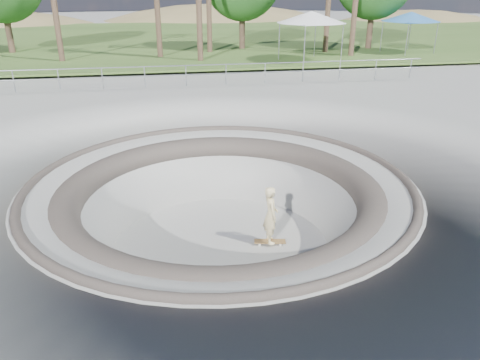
% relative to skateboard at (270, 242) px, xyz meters
% --- Properties ---
extents(ground, '(180.00, 180.00, 0.00)m').
position_rel_skateboard_xyz_m(ground, '(-1.36, 0.23, 1.83)').
color(ground, '#969691').
rests_on(ground, ground).
extents(skate_bowl, '(14.00, 14.00, 4.10)m').
position_rel_skateboard_xyz_m(skate_bowl, '(-1.36, 0.23, -0.00)').
color(skate_bowl, '#969691').
rests_on(skate_bowl, ground).
extents(grass_strip, '(180.00, 36.00, 0.12)m').
position_rel_skateboard_xyz_m(grass_strip, '(-1.36, 34.23, 2.05)').
color(grass_strip, '#3B5823').
rests_on(grass_strip, ground).
extents(distant_hills, '(103.20, 45.00, 28.60)m').
position_rel_skateboard_xyz_m(distant_hills, '(2.42, 57.40, -5.19)').
color(distant_hills, brown).
rests_on(distant_hills, ground).
extents(safety_railing, '(25.00, 0.06, 1.03)m').
position_rel_skateboard_xyz_m(safety_railing, '(-1.36, 12.23, 2.52)').
color(safety_railing, '#969A9E').
rests_on(safety_railing, ground).
extents(skateboard, '(0.91, 0.40, 0.09)m').
position_rel_skateboard_xyz_m(skateboard, '(0.00, 0.00, 0.00)').
color(skateboard, olive).
rests_on(skateboard, ground).
extents(skater, '(0.40, 0.61, 1.67)m').
position_rel_skateboard_xyz_m(skater, '(-0.00, 0.00, 0.85)').
color(skater, beige).
rests_on(skater, skateboard).
extents(canopy_white, '(5.72, 5.72, 3.03)m').
position_rel_skateboard_xyz_m(canopy_white, '(6.94, 18.23, 4.76)').
color(canopy_white, '#969A9E').
rests_on(canopy_white, ground).
extents(canopy_blue, '(5.35, 5.35, 2.78)m').
position_rel_skateboard_xyz_m(canopy_blue, '(15.05, 20.75, 4.54)').
color(canopy_blue, '#969A9E').
rests_on(canopy_blue, ground).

